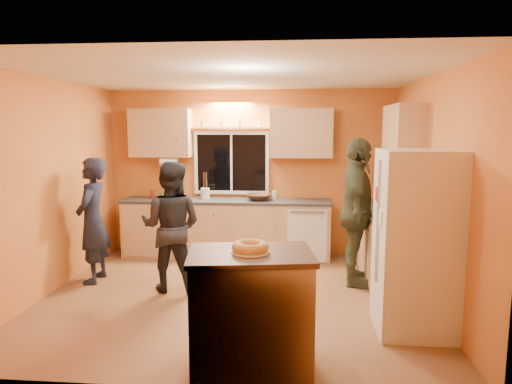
# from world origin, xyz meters

# --- Properties ---
(ground) EXTENTS (4.50, 4.50, 0.00)m
(ground) POSITION_xyz_m (0.00, 0.00, 0.00)
(ground) COLOR brown
(ground) RESTS_ON ground
(room_shell) EXTENTS (4.54, 4.04, 2.61)m
(room_shell) POSITION_xyz_m (0.12, 0.41, 1.62)
(room_shell) COLOR orange
(room_shell) RESTS_ON ground
(back_counter) EXTENTS (4.23, 0.62, 0.90)m
(back_counter) POSITION_xyz_m (0.01, 1.70, 0.45)
(back_counter) COLOR tan
(back_counter) RESTS_ON ground
(right_counter) EXTENTS (0.62, 1.84, 0.90)m
(right_counter) POSITION_xyz_m (1.95, 0.50, 0.45)
(right_counter) COLOR tan
(right_counter) RESTS_ON ground
(refrigerator) EXTENTS (0.72, 0.70, 1.80)m
(refrigerator) POSITION_xyz_m (1.89, -0.80, 0.90)
(refrigerator) COLOR silver
(refrigerator) RESTS_ON ground
(island) EXTENTS (1.11, 0.83, 0.99)m
(island) POSITION_xyz_m (0.35, -1.61, 0.50)
(island) COLOR tan
(island) RESTS_ON ground
(bundt_pastry) EXTENTS (0.31, 0.31, 0.09)m
(bundt_pastry) POSITION_xyz_m (0.35, -1.61, 1.03)
(bundt_pastry) COLOR tan
(bundt_pastry) RESTS_ON island
(person_left) EXTENTS (0.42, 0.62, 1.63)m
(person_left) POSITION_xyz_m (-1.90, 0.37, 0.81)
(person_left) COLOR black
(person_left) RESTS_ON ground
(person_center) EXTENTS (0.82, 0.66, 1.61)m
(person_center) POSITION_xyz_m (-0.80, 0.14, 0.80)
(person_center) COLOR black
(person_center) RESTS_ON ground
(person_right) EXTENTS (0.58, 1.15, 1.89)m
(person_right) POSITION_xyz_m (1.50, 0.53, 0.94)
(person_right) COLOR #3A3D27
(person_right) RESTS_ON ground
(mixing_bowl) EXTENTS (0.40, 0.40, 0.10)m
(mixing_bowl) POSITION_xyz_m (0.16, 1.68, 0.95)
(mixing_bowl) COLOR black
(mixing_bowl) RESTS_ON back_counter
(utensil_crock) EXTENTS (0.14, 0.14, 0.17)m
(utensil_crock) POSITION_xyz_m (-0.68, 1.73, 0.99)
(utensil_crock) COLOR #EEE7C7
(utensil_crock) RESTS_ON back_counter
(potted_plant) EXTENTS (0.33, 0.31, 0.29)m
(potted_plant) POSITION_xyz_m (2.00, 0.31, 1.05)
(potted_plant) COLOR gray
(potted_plant) RESTS_ON right_counter
(red_box) EXTENTS (0.19, 0.16, 0.07)m
(red_box) POSITION_xyz_m (2.01, 1.30, 0.94)
(red_box) COLOR #A42019
(red_box) RESTS_ON right_counter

